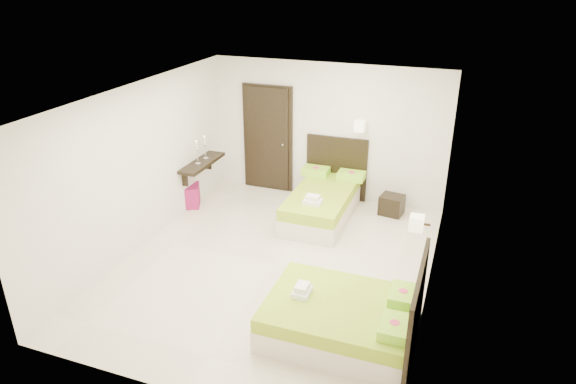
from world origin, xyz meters
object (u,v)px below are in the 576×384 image
(ottoman, at_px, (188,196))
(bed_double, at_px, (347,318))
(bed_single, at_px, (323,200))
(nightstand, at_px, (392,205))

(ottoman, bearing_deg, bed_double, -35.13)
(ottoman, bearing_deg, bed_single, 10.56)
(nightstand, height_order, ottoman, ottoman)
(bed_single, distance_m, ottoman, 2.56)
(bed_double, height_order, ottoman, bed_double)
(bed_single, bearing_deg, bed_double, -68.60)
(bed_double, bearing_deg, nightstand, 90.87)
(bed_double, relative_size, ottoman, 4.35)
(bed_single, relative_size, nightstand, 4.87)
(bed_single, distance_m, bed_double, 3.32)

